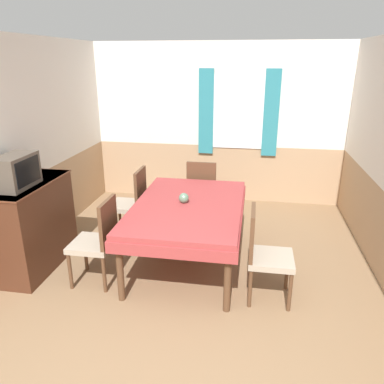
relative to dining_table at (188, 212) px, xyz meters
name	(u,v)px	position (x,y,z in m)	size (l,w,h in m)	color
wall_back	(219,124)	(0.11, 2.27, 0.66)	(4.51, 0.10, 2.60)	white
wall_left	(29,148)	(-1.99, 0.14, 0.65)	(0.05, 4.61, 2.60)	white
dining_table	(188,212)	(0.00, 0.00, 0.00)	(1.26, 1.91, 0.75)	#9E3838
chair_head_window	(202,190)	(0.00, 1.19, -0.13)	(0.44, 0.44, 0.96)	brown
chair_left_far	(132,201)	(-0.87, 0.57, -0.13)	(0.44, 0.44, 0.96)	brown
chair_right_near	(264,252)	(0.87, -0.57, -0.13)	(0.44, 0.44, 0.96)	brown
chair_left_near	(98,239)	(-0.87, -0.57, -0.13)	(0.44, 0.44, 0.96)	brown
sideboard	(35,225)	(-1.72, -0.38, -0.12)	(0.46, 1.12, 1.04)	#4C2819
tv	(16,171)	(-1.74, -0.53, 0.56)	(0.29, 0.50, 0.35)	#51473D
vase	(184,198)	(-0.05, 0.03, 0.16)	(0.12, 0.12, 0.12)	slate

